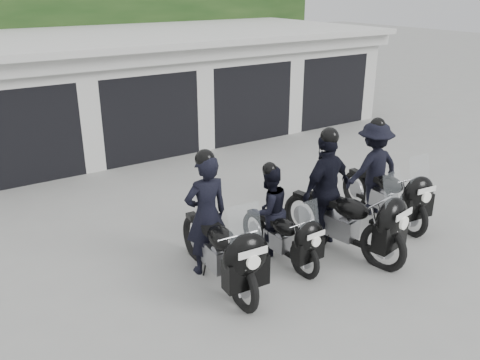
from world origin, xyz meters
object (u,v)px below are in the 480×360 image
police_bike_a (216,232)px  police_bike_d (379,175)px  police_bike_b (275,218)px  police_bike_c (336,198)px

police_bike_a → police_bike_d: 3.85m
police_bike_b → police_bike_d: 2.67m
police_bike_a → police_bike_c: (2.23, -0.20, 0.09)m
police_bike_b → police_bike_d: police_bike_d is taller
police_bike_a → police_bike_b: bearing=8.5°
police_bike_c → police_bike_b: bearing=153.6°
police_bike_b → police_bike_c: 1.11m
police_bike_a → police_bike_b: police_bike_a is taller
police_bike_b → police_bike_c: police_bike_c is taller
police_bike_a → police_bike_b: (1.18, 0.10, -0.12)m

